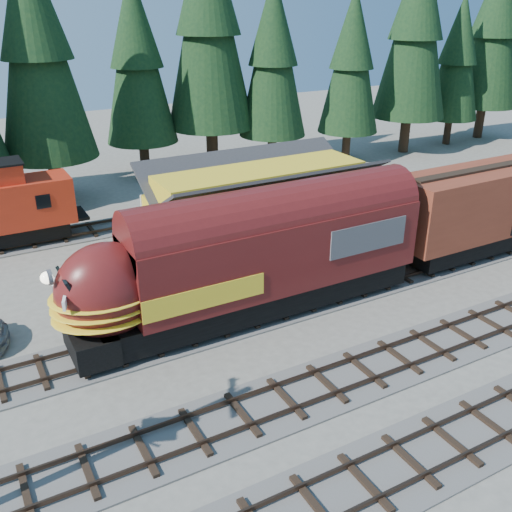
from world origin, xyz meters
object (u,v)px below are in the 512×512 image
depot (261,201)px  boxcar (505,202)px  locomotive (242,266)px  pickup_truck_a (146,285)px

depot → boxcar: depot is taller
locomotive → depot: bearing=54.4°
boxcar → pickup_truck_a: (-20.18, 3.68, -1.91)m
locomotive → boxcar: (16.92, 0.00, 0.11)m
boxcar → pickup_truck_a: size_ratio=2.35×
depot → boxcar: (12.27, -6.50, -0.18)m
locomotive → pickup_truck_a: (-3.26, 3.68, -1.80)m
locomotive → pickup_truck_a: bearing=131.5°
depot → locomotive: 8.00m
depot → boxcar: size_ratio=0.86×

